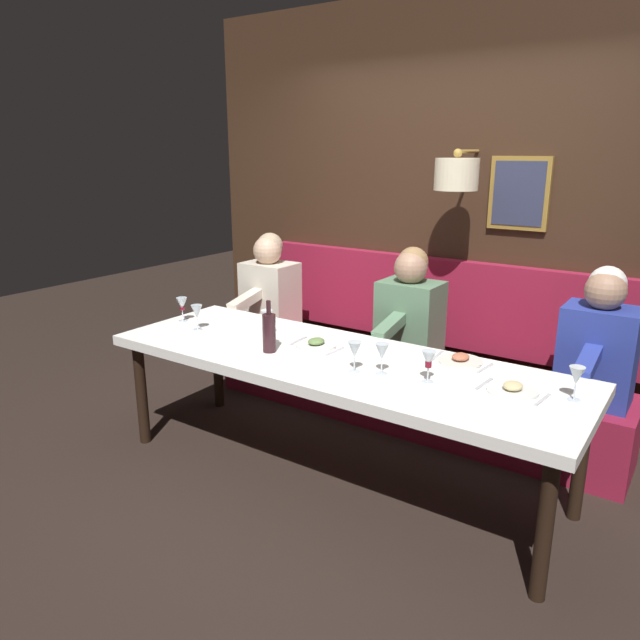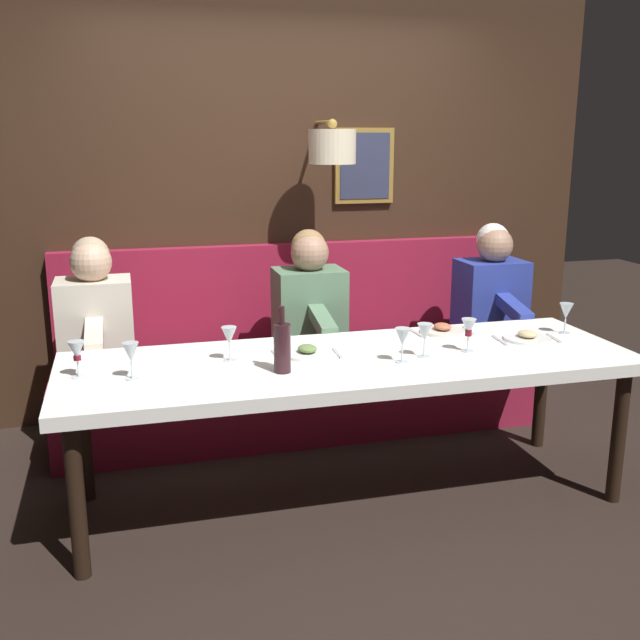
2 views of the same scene
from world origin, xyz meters
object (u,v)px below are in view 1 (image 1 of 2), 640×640
wine_glass_3 (576,377)px  wine_glass_4 (197,312)px  dining_table (336,367)px  wine_glass_2 (382,353)px  diner_near (410,310)px  diner_nearest (599,341)px  diner_middle (269,288)px  wine_glass_5 (182,305)px  wine_glass_1 (355,351)px  wine_glass_6 (429,360)px  wine_glass_0 (267,317)px  wine_bottle (269,332)px

wine_glass_3 → wine_glass_4: size_ratio=1.00×
dining_table → wine_glass_2: size_ratio=16.59×
diner_near → diner_nearest: bearing=-90.0°
diner_middle → wine_glass_5: (-0.86, 0.05, 0.04)m
wine_glass_1 → wine_glass_6: (0.08, -0.37, -0.00)m
diner_nearest → diner_middle: size_ratio=1.00×
wine_glass_0 → wine_glass_4: 0.47m
wine_glass_1 → wine_glass_4: 1.22m
wine_glass_3 → wine_glass_1: bearing=104.2°
wine_glass_1 → wine_glass_4: size_ratio=1.00×
dining_table → wine_glass_5: size_ratio=16.59×
diner_near → wine_glass_3: 1.43m
wine_glass_1 → diner_nearest: bearing=-44.2°
wine_glass_1 → wine_glass_2: bearing=-68.5°
diner_middle → wine_glass_6: size_ratio=4.82×
diner_middle → wine_glass_0: (-0.79, -0.62, 0.04)m
wine_glass_3 → wine_glass_4: 2.25m
wine_glass_2 → wine_glass_4: size_ratio=1.00×
dining_table → wine_glass_4: 1.03m
wine_glass_0 → wine_glass_1: 0.80m
wine_glass_2 → wine_glass_5: size_ratio=1.00×
wine_glass_2 → wine_bottle: wine_bottle is taller
wine_glass_4 → diner_middle: bearing=10.4°
wine_glass_3 → wine_glass_4: bearing=94.7°
diner_near → wine_glass_2: diner_near is taller
diner_nearest → wine_glass_3: (-0.76, -0.03, 0.04)m
wine_glass_1 → wine_glass_6: 0.38m
diner_middle → wine_bottle: diner_middle is taller
diner_middle → diner_nearest: bearing=-90.0°
wine_glass_6 → wine_glass_2: bearing=97.5°
wine_glass_6 → dining_table: bearing=84.7°
diner_near → wine_glass_0: (-0.79, 0.59, 0.04)m
wine_glass_6 → diner_nearest: bearing=-33.4°
diner_nearest → wine_glass_4: diner_nearest is taller
diner_near → wine_glass_6: bearing=-149.2°
wine_glass_3 → wine_glass_6: bearing=105.1°
diner_middle → diner_near: bearing=-90.0°
diner_nearest → wine_glass_2: size_ratio=4.82×
diner_middle → wine_glass_3: size_ratio=4.82×
wine_glass_3 → wine_glass_5: same height
dining_table → wine_glass_1: 0.30m
wine_glass_4 → wine_glass_0: bearing=-70.8°
wine_glass_3 → wine_glass_6: same height
wine_glass_2 → diner_near: bearing=18.1°
wine_glass_3 → wine_glass_5: (-0.10, 2.47, -0.00)m
diner_near → wine_glass_5: 1.52m
dining_table → wine_glass_6: size_ratio=16.59×
wine_glass_0 → wine_glass_6: size_ratio=1.00×
wine_glass_2 → wine_glass_4: same height
diner_middle → wine_glass_4: bearing=-169.6°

